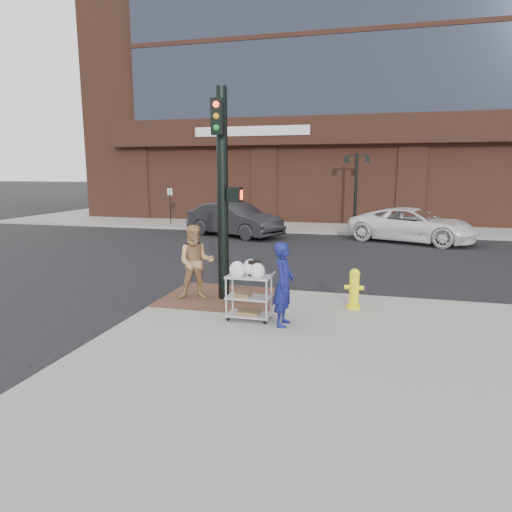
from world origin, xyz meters
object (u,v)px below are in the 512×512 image
(fire_hydrant, at_px, (354,288))
(woman_blue, at_px, (284,284))
(traffic_signal_pole, at_px, (223,189))
(pedestrian_tan, at_px, (196,262))
(minivan_white, at_px, (413,225))
(utility_cart, at_px, (249,293))
(lamp_post, at_px, (356,183))
(sedan_dark, at_px, (234,219))

(fire_hydrant, bearing_deg, woman_blue, -131.44)
(traffic_signal_pole, distance_m, woman_blue, 2.97)
(traffic_signal_pole, xyz_separation_m, pedestrian_tan, (-0.67, -0.15, -1.77))
(minivan_white, relative_size, utility_cart, 4.40)
(pedestrian_tan, distance_m, minivan_white, 13.29)
(minivan_white, xyz_separation_m, fire_hydrant, (-2.14, -11.76, -0.16))
(lamp_post, relative_size, traffic_signal_pole, 0.80)
(traffic_signal_pole, relative_size, sedan_dark, 0.97)
(minivan_white, distance_m, fire_hydrant, 11.96)
(lamp_post, distance_m, utility_cart, 16.79)
(traffic_signal_pole, distance_m, sedan_dark, 12.11)
(traffic_signal_pole, bearing_deg, pedestrian_tan, -167.47)
(lamp_post, height_order, minivan_white, lamp_post)
(pedestrian_tan, relative_size, utility_cart, 1.42)
(minivan_white, bearing_deg, pedestrian_tan, 174.04)
(lamp_post, relative_size, utility_cart, 3.12)
(lamp_post, xyz_separation_m, sedan_dark, (-5.76, -3.74, -1.77))
(lamp_post, xyz_separation_m, fire_hydrant, (0.64, -15.25, -1.99))
(minivan_white, height_order, utility_cart, minivan_white)
(minivan_white, xyz_separation_m, utility_cart, (-4.25, -13.13, -0.05))
(traffic_signal_pole, bearing_deg, minivan_white, 65.88)
(woman_blue, height_order, utility_cart, woman_blue)
(fire_hydrant, bearing_deg, sedan_dark, 119.08)
(pedestrian_tan, xyz_separation_m, sedan_dark, (-2.61, 11.63, -0.21))
(minivan_white, height_order, fire_hydrant, minivan_white)
(lamp_post, relative_size, pedestrian_tan, 2.19)
(woman_blue, relative_size, utility_cart, 1.34)
(sedan_dark, distance_m, minivan_white, 8.54)
(traffic_signal_pole, height_order, sedan_dark, traffic_signal_pole)
(sedan_dark, height_order, fire_hydrant, sedan_dark)
(traffic_signal_pole, distance_m, minivan_white, 13.03)
(utility_cart, height_order, fire_hydrant, utility_cart)
(traffic_signal_pole, relative_size, fire_hydrant, 5.36)
(fire_hydrant, bearing_deg, pedestrian_tan, -178.02)
(fire_hydrant, bearing_deg, lamp_post, 92.39)
(woman_blue, bearing_deg, utility_cart, 81.50)
(traffic_signal_pole, bearing_deg, woman_blue, -40.96)
(lamp_post, bearing_deg, utility_cart, -95.07)
(traffic_signal_pole, relative_size, utility_cart, 3.90)
(woman_blue, bearing_deg, lamp_post, 0.20)
(woman_blue, xyz_separation_m, pedestrian_tan, (-2.45, 1.39, 0.05))
(sedan_dark, xyz_separation_m, minivan_white, (8.54, 0.26, -0.07))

